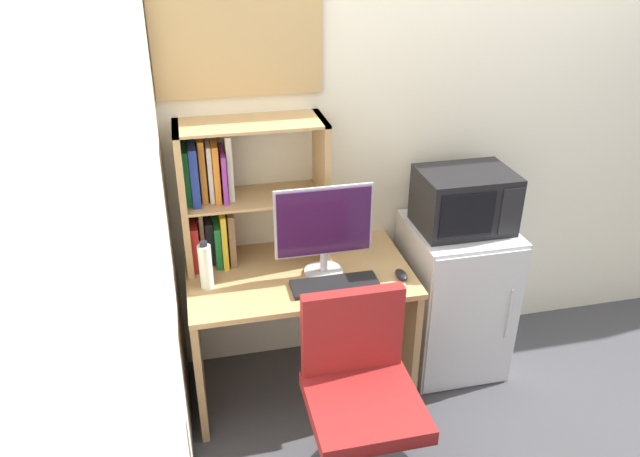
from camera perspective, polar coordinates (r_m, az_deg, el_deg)
wall_back at (r=3.64m, az=19.05°, el=9.20°), size 6.40×0.04×2.60m
wall_left at (r=1.69m, az=-15.39°, el=-11.97°), size 0.04×4.40×2.60m
desk at (r=3.21m, az=-1.89°, el=-7.62°), size 1.12×0.68×0.74m
hutch_bookshelf at (r=3.06m, az=-8.33°, el=3.18°), size 0.72×0.29×0.73m
monitor at (r=2.94m, az=0.35°, el=0.15°), size 0.48×0.20×0.47m
keyboard at (r=2.96m, az=1.42°, el=-5.28°), size 0.42×0.15×0.02m
computer_mouse at (r=3.05m, az=7.58°, el=-4.29°), size 0.05×0.10×0.03m
water_bottle at (r=2.95m, az=-10.62°, el=-3.45°), size 0.06×0.06×0.25m
mini_fridge at (r=3.52m, az=12.31°, el=-6.18°), size 0.53×0.56×0.87m
microwave at (r=3.24m, az=13.32°, el=2.59°), size 0.47×0.36×0.31m
desk_chair at (r=2.79m, az=3.76°, el=-16.60°), size 0.54×0.54×0.93m
wall_corkboard at (r=2.97m, az=-7.67°, el=17.17°), size 0.79×0.02×0.54m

